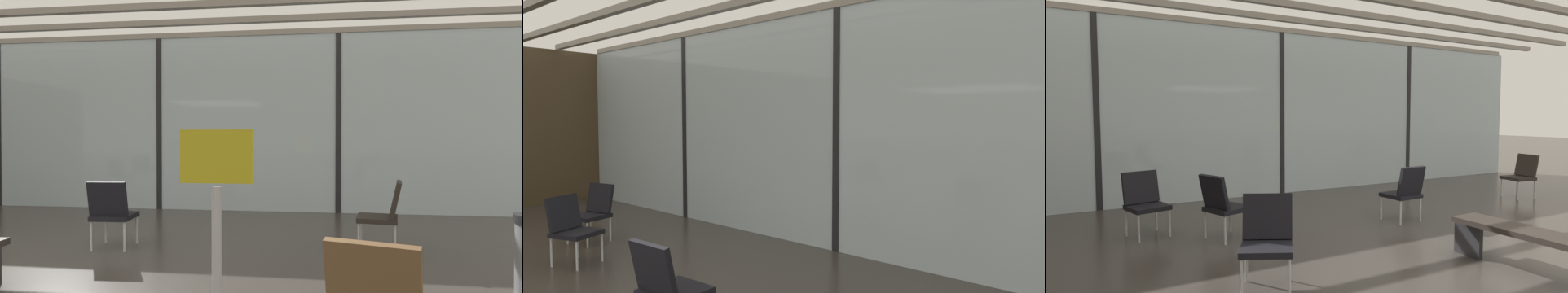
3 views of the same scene
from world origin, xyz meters
TOP-DOWN VIEW (x-y plane):
  - glass_curtain_wall at (0.00, 5.20)m, footprint 14.00×0.08m
  - window_mullion_0 at (-3.50, 5.20)m, footprint 0.10×0.12m
  - window_mullion_1 at (0.00, 5.20)m, footprint 0.10×0.12m
  - window_mullion_2 at (3.50, 5.20)m, footprint 0.10×0.12m
  - parked_airplane at (1.61, 11.60)m, footprint 11.85×3.69m
  - lounge_chair_0 at (0.58, 2.00)m, footprint 0.51×0.55m
  - lounge_chair_2 at (3.97, 2.37)m, footprint 0.59×0.55m
  - info_sign at (2.58, -0.64)m, footprint 0.44×0.32m

SIDE VIEW (x-z plane):
  - lounge_chair_0 at x=0.58m, z-range 0.06..0.93m
  - lounge_chair_2 at x=3.97m, z-range 0.06..0.93m
  - info_sign at x=2.58m, z-range -0.04..1.40m
  - glass_curtain_wall at x=0.00m, z-range 0.00..3.38m
  - window_mullion_0 at x=-3.50m, z-range 0.00..3.38m
  - window_mullion_1 at x=0.00m, z-range 0.00..3.38m
  - window_mullion_2 at x=3.50m, z-range 0.00..3.38m
  - parked_airplane at x=1.61m, z-range 0.00..3.69m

